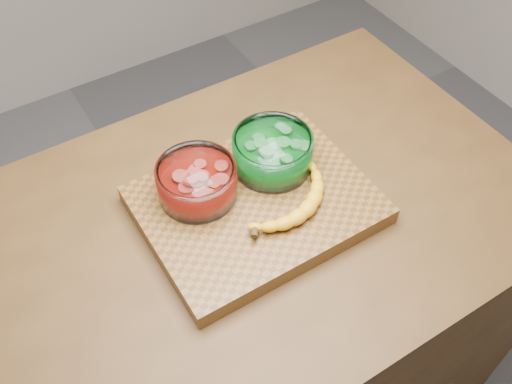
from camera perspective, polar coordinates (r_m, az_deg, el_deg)
ground at (r=1.96m, az=0.00°, el=-18.54°), size 3.50×3.50×0.00m
counter at (r=1.55m, az=0.00°, el=-12.33°), size 1.20×0.80×0.90m
cutting_board at (r=1.15m, az=0.00°, el=-1.29°), size 0.45×0.35×0.04m
bowl_red at (r=1.12m, az=-5.93°, el=1.00°), size 0.16×0.16×0.07m
bowl_green at (r=1.17m, az=1.65°, el=3.98°), size 0.16×0.16×0.08m
banana at (r=1.12m, az=3.23°, el=-0.74°), size 0.24×0.15×0.03m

